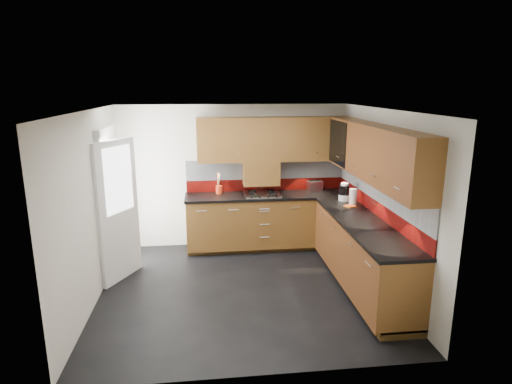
{
  "coord_description": "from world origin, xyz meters",
  "views": [
    {
      "loc": [
        -0.45,
        -5.31,
        2.69
      ],
      "look_at": [
        0.25,
        0.65,
        1.2
      ],
      "focal_mm": 30.0,
      "sensor_mm": 36.0,
      "label": 1
    }
  ],
  "objects": [
    {
      "name": "utensil_pot",
      "position": [
        -0.26,
        1.64,
        1.03
      ],
      "size": [
        0.11,
        0.11,
        0.39
      ],
      "color": "red",
      "rests_on": "countertop"
    },
    {
      "name": "glass_cabinet",
      "position": [
        1.71,
        1.07,
        1.87
      ],
      "size": [
        0.32,
        0.8,
        0.66
      ],
      "color": "black",
      "rests_on": "room"
    },
    {
      "name": "upper_cabinets",
      "position": [
        1.23,
        0.78,
        1.84
      ],
      "size": [
        2.5,
        3.2,
        0.72
      ],
      "color": "brown",
      "rests_on": "room"
    },
    {
      "name": "countertop",
      "position": [
        1.05,
        0.7,
        0.92
      ],
      "size": [
        2.72,
        3.22,
        0.04
      ],
      "color": "black",
      "rests_on": "base_cabinets"
    },
    {
      "name": "backsplash",
      "position": [
        1.28,
        0.93,
        1.21
      ],
      "size": [
        2.7,
        3.2,
        0.54
      ],
      "color": "maroon",
      "rests_on": "countertop"
    },
    {
      "name": "food_processor",
      "position": [
        1.68,
        0.97,
        1.07
      ],
      "size": [
        0.17,
        0.17,
        0.28
      ],
      "color": "white",
      "rests_on": "countertop"
    },
    {
      "name": "extractor_hood",
      "position": [
        0.45,
        1.64,
        1.28
      ],
      "size": [
        0.6,
        0.33,
        0.4
      ],
      "primitive_type": "cube",
      "color": "brown",
      "rests_on": "room"
    },
    {
      "name": "paper_towel",
      "position": [
        1.74,
        0.74,
        1.06
      ],
      "size": [
        0.12,
        0.12,
        0.24
      ],
      "primitive_type": "cylinder",
      "rotation": [
        0.0,
        0.0,
        -0.04
      ],
      "color": "white",
      "rests_on": "countertop"
    },
    {
      "name": "base_cabinets",
      "position": [
        1.07,
        0.72,
        0.44
      ],
      "size": [
        2.7,
        3.2,
        0.95
      ],
      "color": "brown",
      "rests_on": "room"
    },
    {
      "name": "room",
      "position": [
        0.0,
        0.0,
        1.5
      ],
      "size": [
        4.0,
        3.8,
        2.64
      ],
      "color": "black"
    },
    {
      "name": "gas_hob",
      "position": [
        0.45,
        1.47,
        0.96
      ],
      "size": [
        0.59,
        0.52,
        0.05
      ],
      "color": "silver",
      "rests_on": "countertop"
    },
    {
      "name": "orange_cloth",
      "position": [
        1.66,
        0.61,
        0.95
      ],
      "size": [
        0.19,
        0.18,
        0.02
      ],
      "primitive_type": "cube",
      "rotation": [
        0.0,
        0.0,
        0.38
      ],
      "color": "orange",
      "rests_on": "countertop"
    },
    {
      "name": "toaster",
      "position": [
        1.37,
        1.64,
        1.03
      ],
      "size": [
        0.28,
        0.22,
        0.18
      ],
      "color": "silver",
      "rests_on": "countertop"
    },
    {
      "name": "back_door",
      "position": [
        -1.78,
        0.75,
        1.03
      ],
      "size": [
        0.42,
        1.19,
        2.04
      ],
      "color": "white",
      "rests_on": "room"
    }
  ]
}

